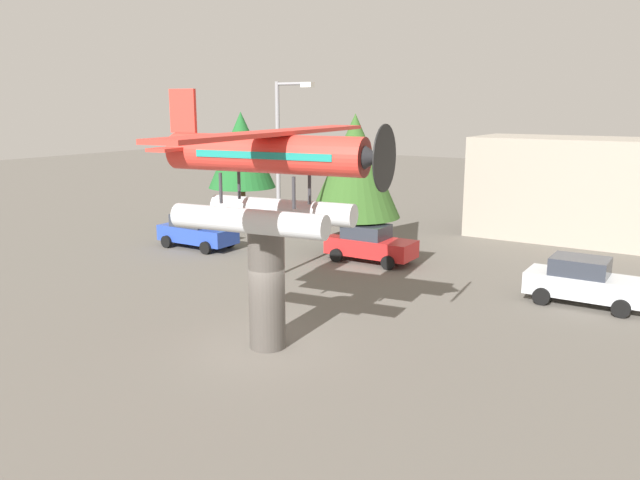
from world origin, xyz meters
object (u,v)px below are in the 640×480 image
object	(u,v)px
floatplane_monument	(269,171)
tree_east	(355,166)
streetlight_primary	(282,166)
car_near_blue	(197,231)
display_pedestal	(267,288)
storefront_building	(581,189)
car_far_silver	(584,281)
car_mid_red	(370,243)
tree_west	(241,150)

from	to	relation	value
floatplane_monument	tree_east	xyz separation A→B (m)	(-4.03, 12.33, -1.06)
streetlight_primary	car_near_blue	bearing A→B (deg)	163.55
display_pedestal	tree_east	xyz separation A→B (m)	(-3.90, 12.35, 2.48)
floatplane_monument	storefront_building	xyz separation A→B (m)	(4.77, 21.98, -2.65)
car_far_silver	tree_east	bearing A→B (deg)	166.60
floatplane_monument	storefront_building	distance (m)	22.65
car_far_silver	tree_east	size ratio (longest dim) A/B	0.61
car_mid_red	streetlight_primary	size ratio (longest dim) A/B	0.51
car_far_silver	car_mid_red	bearing A→B (deg)	171.11
streetlight_primary	storefront_building	world-z (taller)	streetlight_primary
tree_east	tree_west	bearing A→B (deg)	162.87
floatplane_monument	tree_west	xyz separation A→B (m)	(-13.51, 15.25, -0.83)
floatplane_monument	car_far_silver	bearing A→B (deg)	45.69
floatplane_monument	car_far_silver	xyz separation A→B (m)	(7.24, 9.65, -4.54)
car_near_blue	tree_west	bearing A→B (deg)	107.65
display_pedestal	car_near_blue	world-z (taller)	display_pedestal
car_mid_red	storefront_building	xyz separation A→B (m)	(7.30, 10.81, 1.89)
display_pedestal	car_near_blue	size ratio (longest dim) A/B	0.89
car_far_silver	streetlight_primary	world-z (taller)	streetlight_primary
car_near_blue	tree_east	world-z (taller)	tree_east
tree_east	car_far_silver	bearing A→B (deg)	-13.40
car_far_silver	tree_west	size ratio (longest dim) A/B	0.61
storefront_building	tree_west	bearing A→B (deg)	-159.79
floatplane_monument	tree_east	distance (m)	13.02
display_pedestal	tree_west	xyz separation A→B (m)	(-13.38, 15.27, 2.72)
tree_west	storefront_building	bearing A→B (deg)	20.21
car_near_blue	car_far_silver	xyz separation A→B (m)	(18.78, 0.60, 0.00)
car_far_silver	tree_east	distance (m)	12.10
tree_east	car_near_blue	bearing A→B (deg)	-156.36
storefront_building	tree_west	world-z (taller)	tree_west
car_near_blue	car_mid_red	size ratio (longest dim) A/B	1.00
car_near_blue	streetlight_primary	size ratio (longest dim) A/B	0.51
display_pedestal	car_mid_red	xyz separation A→B (m)	(-2.40, 11.19, -0.99)
floatplane_monument	car_far_silver	size ratio (longest dim) A/B	2.49
floatplane_monument	car_near_blue	world-z (taller)	floatplane_monument
streetlight_primary	tree_east	distance (m)	5.39
tree_west	tree_east	xyz separation A→B (m)	(9.48, -2.92, -0.24)
display_pedestal	tree_east	bearing A→B (deg)	107.53
tree_east	streetlight_primary	bearing A→B (deg)	-95.71
display_pedestal	tree_east	size ratio (longest dim) A/B	0.55
streetlight_primary	storefront_building	size ratio (longest dim) A/B	0.72
tree_west	display_pedestal	bearing A→B (deg)	-48.77
display_pedestal	car_far_silver	size ratio (longest dim) A/B	0.89
display_pedestal	car_mid_red	distance (m)	11.49
floatplane_monument	streetlight_primary	world-z (taller)	streetlight_primary
car_near_blue	car_mid_red	xyz separation A→B (m)	(9.00, 2.13, 0.00)
car_mid_red	tree_east	size ratio (longest dim) A/B	0.61
streetlight_primary	car_far_silver	bearing A→B (deg)	12.70
floatplane_monument	tree_east	bearing A→B (deg)	100.67
display_pedestal	car_mid_red	world-z (taller)	display_pedestal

